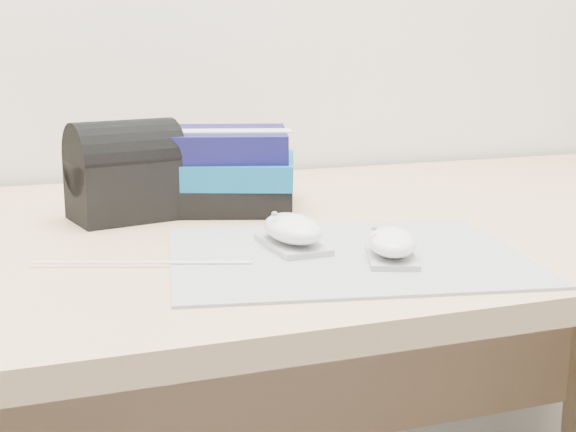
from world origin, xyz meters
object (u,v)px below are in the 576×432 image
object	(u,v)px
book_stack	(212,169)
pouch	(125,171)
desk	(296,363)
mouse_front	(392,244)
mouse_rear	(293,231)

from	to	relation	value
book_stack	pouch	xyz separation A→B (m)	(-0.13, -0.04, 0.01)
desk	book_stack	bearing A→B (deg)	149.75
mouse_front	book_stack	xyz separation A→B (m)	(-0.11, 0.36, 0.03)
mouse_front	book_stack	distance (m)	0.38
desk	mouse_front	distance (m)	0.39
mouse_front	pouch	bearing A→B (deg)	126.78
desk	pouch	world-z (taller)	pouch
mouse_front	mouse_rear	bearing A→B (deg)	134.52
desk	book_stack	xyz separation A→B (m)	(-0.11, 0.06, 0.29)
desk	mouse_rear	xyz separation A→B (m)	(-0.08, -0.21, 0.26)
mouse_rear	pouch	bearing A→B (deg)	123.48
pouch	mouse_rear	bearing A→B (deg)	-56.52
mouse_rear	book_stack	world-z (taller)	book_stack
book_stack	pouch	bearing A→B (deg)	-164.04
mouse_front	pouch	size ratio (longest dim) A/B	0.68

